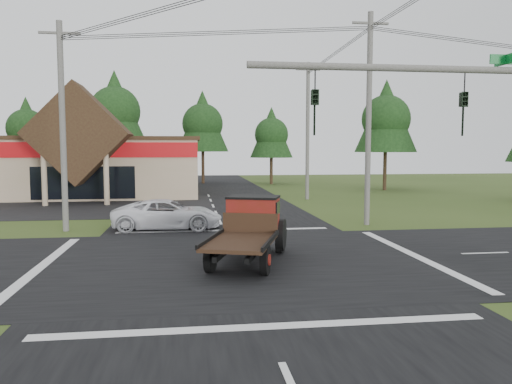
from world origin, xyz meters
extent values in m
plane|color=#354A1A|center=(0.00, 0.00, 0.00)|extent=(120.00, 120.00, 0.00)
cube|color=black|center=(0.00, 0.00, 0.01)|extent=(12.00, 120.00, 0.02)
cube|color=black|center=(0.00, 0.00, 0.01)|extent=(120.00, 12.00, 0.02)
cube|color=black|center=(-14.00, 19.00, 0.01)|extent=(28.00, 14.00, 0.02)
cube|color=tan|center=(-16.00, 30.00, 2.50)|extent=(30.00, 15.00, 5.00)
cube|color=#341D15|center=(-16.00, 30.00, 5.05)|extent=(30.40, 15.40, 0.30)
cube|color=maroon|center=(-16.00, 22.45, 4.10)|extent=(30.00, 0.12, 1.20)
cube|color=#341D15|center=(-10.00, 21.50, 5.30)|extent=(7.78, 4.00, 7.78)
cylinder|color=tan|center=(-12.20, 19.80, 2.00)|extent=(0.40, 0.40, 4.00)
cylinder|color=tan|center=(-7.80, 19.80, 2.00)|extent=(0.40, 0.40, 4.00)
cube|color=black|center=(-10.00, 22.48, 1.50)|extent=(8.00, 0.08, 2.60)
cylinder|color=#595651|center=(3.50, -7.50, 6.00)|extent=(8.00, 0.16, 0.16)
imported|color=black|center=(4.50, -7.50, 5.00)|extent=(0.16, 0.20, 1.00)
imported|color=black|center=(1.00, -7.50, 5.00)|extent=(0.16, 0.20, 1.00)
cube|color=#0C6626|center=(5.50, -7.50, 6.25)|extent=(0.80, 0.04, 0.22)
cylinder|color=#595651|center=(-8.00, 8.00, 5.25)|extent=(0.30, 0.30, 10.50)
cube|color=#595651|center=(-8.00, 8.00, 9.90)|extent=(2.00, 0.12, 0.12)
cylinder|color=#595651|center=(8.00, 8.00, 5.75)|extent=(0.30, 0.30, 11.50)
cube|color=#595651|center=(8.00, 8.00, 10.90)|extent=(2.00, 0.12, 0.12)
cylinder|color=#595651|center=(8.00, 22.00, 5.60)|extent=(0.30, 0.30, 11.20)
cube|color=#595651|center=(8.00, 22.00, 10.60)|extent=(2.00, 0.12, 0.12)
cylinder|color=#332316|center=(-20.00, 42.00, 1.75)|extent=(0.36, 0.36, 3.50)
cone|color=black|center=(-20.00, 42.00, 6.80)|extent=(5.60, 5.60, 6.60)
sphere|color=black|center=(-20.00, 42.00, 6.50)|extent=(4.40, 4.40, 4.40)
cylinder|color=#332316|center=(-10.00, 41.00, 2.27)|extent=(0.36, 0.36, 4.55)
cone|color=black|center=(-10.00, 41.00, 8.84)|extent=(7.28, 7.28, 8.58)
sphere|color=black|center=(-10.00, 41.00, 8.45)|extent=(5.72, 5.72, 5.72)
cylinder|color=#332316|center=(0.00, 42.00, 1.92)|extent=(0.36, 0.36, 3.85)
cone|color=black|center=(0.00, 42.00, 7.48)|extent=(6.16, 6.16, 7.26)
sphere|color=black|center=(0.00, 42.00, 7.15)|extent=(4.84, 4.84, 4.84)
cylinder|color=#332316|center=(8.00, 40.00, 1.57)|extent=(0.36, 0.36, 3.15)
cone|color=black|center=(8.00, 40.00, 6.12)|extent=(5.04, 5.04, 5.94)
sphere|color=black|center=(8.00, 40.00, 5.85)|extent=(3.96, 3.96, 3.96)
cylinder|color=#332316|center=(18.00, 30.00, 1.92)|extent=(0.36, 0.36, 3.85)
cone|color=black|center=(18.00, 30.00, 7.48)|extent=(6.16, 6.16, 7.26)
sphere|color=black|center=(18.00, 30.00, 7.15)|extent=(4.84, 4.84, 4.84)
imported|color=white|center=(-2.87, 7.90, 0.78)|extent=(5.73, 2.79, 1.57)
camera|label=1|loc=(-1.77, -18.28, 4.21)|focal=35.00mm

